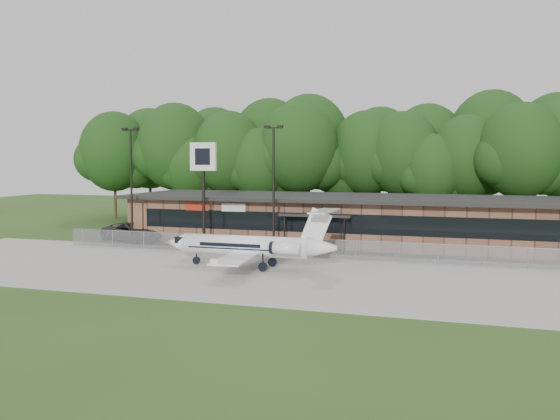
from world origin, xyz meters
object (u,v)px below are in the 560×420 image
(terminal, at_px, (354,220))
(suv, at_px, (132,232))
(pole_sign, at_px, (203,168))
(business_jet, at_px, (252,247))

(terminal, relative_size, suv, 6.46)
(suv, bearing_deg, pole_sign, -87.21)
(business_jet, relative_size, suv, 2.01)
(business_jet, relative_size, pole_sign, 1.43)
(suv, height_order, pole_sign, pole_sign)
(terminal, bearing_deg, business_jet, -105.32)
(suv, bearing_deg, terminal, -57.88)
(terminal, bearing_deg, pole_sign, -147.68)
(terminal, relative_size, business_jet, 3.22)
(terminal, distance_m, business_jet, 15.38)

